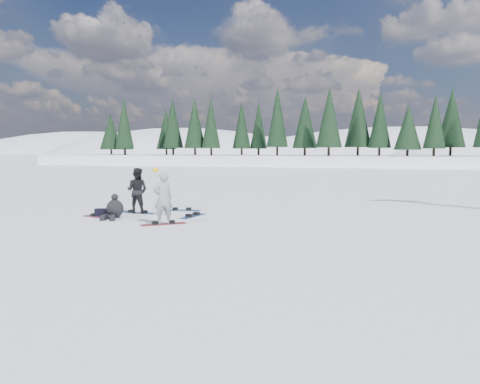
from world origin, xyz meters
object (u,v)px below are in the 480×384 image
seated_rider (114,209)px  snowboard_loose_c (182,210)px  snowboarder_man (137,191)px  snowboard_loose_b (99,217)px  snowboarder_woman (163,198)px  gear_bag (101,213)px  snowboard_loose_a (193,216)px

seated_rider → snowboard_loose_c: size_ratio=0.78×
snowboarder_man → snowboard_loose_b: size_ratio=1.20×
snowboard_loose_b → snowboard_loose_c: 3.42m
snowboarder_woman → snowboarder_man: 3.12m
snowboarder_man → seated_rider: (-0.21, -1.42, -0.55)m
gear_bag → snowboard_loose_c: gear_bag is taller
snowboard_loose_a → snowboard_loose_c: size_ratio=1.00×
seated_rider → gear_bag: bearing=136.4°
snowboard_loose_c → snowboard_loose_b: bearing=-139.5°
seated_rider → snowboard_loose_b: seated_rider is taller
seated_rider → snowboard_loose_c: 3.06m
snowboarder_man → snowboard_loose_a: size_ratio=1.20×
snowboard_loose_c → snowboarder_man: bearing=-148.7°
seated_rider → snowboard_loose_a: bearing=0.3°
snowboard_loose_c → gear_bag: bearing=-143.0°
gear_bag → snowboard_loose_a: size_ratio=0.30×
snowboarder_man → snowboard_loose_a: (2.41, -0.28, -0.88)m
seated_rider → gear_bag: (-0.70, 0.26, -0.20)m
snowboarder_woman → seated_rider: snowboarder_woman is taller
snowboarder_man → seated_rider: size_ratio=1.54×
snowboard_loose_b → snowboarder_man: bearing=77.4°
gear_bag → snowboard_loose_a: bearing=15.0°
seated_rider → gear_bag: 0.77m
seated_rider → snowboard_loose_c: (1.62, 2.58, -0.33)m
seated_rider → snowboard_loose_b: 0.72m
snowboarder_man → snowboard_loose_b: (-0.85, -1.40, -0.88)m
snowboarder_man → gear_bag: (-0.91, -1.16, -0.75)m
seated_rider → snowboard_loose_c: seated_rider is taller
snowboarder_man → snowboarder_woman: bearing=131.7°
snowboarder_woman → snowboard_loose_b: 3.22m
snowboarder_woman → snowboard_loose_a: snowboarder_woman is taller
snowboarder_man → seated_rider: snowboarder_man is taller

